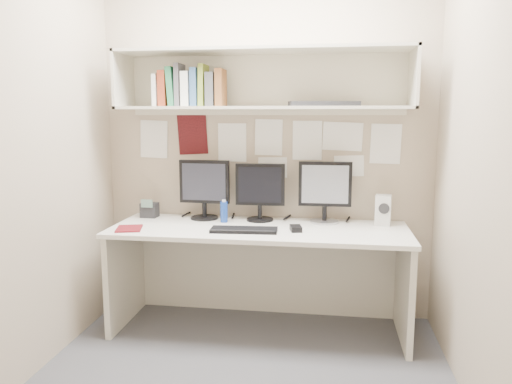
# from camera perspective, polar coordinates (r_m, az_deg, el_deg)

# --- Properties ---
(floor) EXTENTS (2.40, 2.00, 0.01)m
(floor) POSITION_cam_1_polar(r_m,az_deg,el_deg) (3.05, -1.48, -20.34)
(floor) COLOR #444449
(floor) RESTS_ON ground
(wall_back) EXTENTS (2.40, 0.02, 2.60)m
(wall_back) POSITION_cam_1_polar(r_m,az_deg,el_deg) (3.65, 1.15, 5.96)
(wall_back) COLOR tan
(wall_back) RESTS_ON ground
(wall_front) EXTENTS (2.40, 0.02, 2.60)m
(wall_front) POSITION_cam_1_polar(r_m,az_deg,el_deg) (1.69, -7.50, 2.36)
(wall_front) COLOR tan
(wall_front) RESTS_ON ground
(wall_left) EXTENTS (0.02, 2.00, 2.60)m
(wall_left) POSITION_cam_1_polar(r_m,az_deg,el_deg) (3.11, -24.03, 4.65)
(wall_left) COLOR tan
(wall_left) RESTS_ON ground
(wall_right) EXTENTS (0.02, 2.00, 2.60)m
(wall_right) POSITION_cam_1_polar(r_m,az_deg,el_deg) (2.73, 24.17, 4.14)
(wall_right) COLOR tan
(wall_right) RESTS_ON ground
(desk) EXTENTS (2.00, 0.70, 0.73)m
(desk) POSITION_cam_1_polar(r_m,az_deg,el_deg) (3.49, 0.36, -9.86)
(desk) COLOR silver
(desk) RESTS_ON floor
(overhead_hutch) EXTENTS (2.00, 0.38, 0.40)m
(overhead_hutch) POSITION_cam_1_polar(r_m,az_deg,el_deg) (3.51, 0.88, 12.69)
(overhead_hutch) COLOR beige
(overhead_hutch) RESTS_ON wall_back
(pinned_papers) EXTENTS (1.92, 0.01, 0.48)m
(pinned_papers) POSITION_cam_1_polar(r_m,az_deg,el_deg) (3.65, 1.14, 5.17)
(pinned_papers) COLOR white
(pinned_papers) RESTS_ON wall_back
(monitor_left) EXTENTS (0.37, 0.20, 0.43)m
(monitor_left) POSITION_cam_1_polar(r_m,az_deg,el_deg) (3.64, -5.92, 0.62)
(monitor_left) COLOR black
(monitor_left) RESTS_ON desk
(monitor_center) EXTENTS (0.35, 0.19, 0.41)m
(monitor_center) POSITION_cam_1_polar(r_m,az_deg,el_deg) (3.56, 0.47, 0.33)
(monitor_center) COLOR black
(monitor_center) RESTS_ON desk
(monitor_right) EXTENTS (0.37, 0.20, 0.43)m
(monitor_right) POSITION_cam_1_polar(r_m,az_deg,el_deg) (3.53, 7.89, 0.32)
(monitor_right) COLOR #A5A5AA
(monitor_right) RESTS_ON desk
(keyboard) EXTENTS (0.44, 0.18, 0.02)m
(keyboard) POSITION_cam_1_polar(r_m,az_deg,el_deg) (3.26, -1.38, -4.36)
(keyboard) COLOR black
(keyboard) RESTS_ON desk
(mouse) EXTENTS (0.09, 0.12, 0.03)m
(mouse) POSITION_cam_1_polar(r_m,az_deg,el_deg) (3.28, 4.57, -4.17)
(mouse) COLOR black
(mouse) RESTS_ON desk
(speaker) EXTENTS (0.12, 0.12, 0.21)m
(speaker) POSITION_cam_1_polar(r_m,az_deg,el_deg) (3.54, 14.32, -2.01)
(speaker) COLOR beige
(speaker) RESTS_ON desk
(blue_bottle) EXTENTS (0.05, 0.05, 0.16)m
(blue_bottle) POSITION_cam_1_polar(r_m,az_deg,el_deg) (3.53, -3.68, -2.25)
(blue_bottle) COLOR navy
(blue_bottle) RESTS_ON desk
(maroon_notebook) EXTENTS (0.21, 0.23, 0.01)m
(maroon_notebook) POSITION_cam_1_polar(r_m,az_deg,el_deg) (3.43, -14.30, -4.07)
(maroon_notebook) COLOR maroon
(maroon_notebook) RESTS_ON desk
(desk_phone) EXTENTS (0.12, 0.11, 0.14)m
(desk_phone) POSITION_cam_1_polar(r_m,az_deg,el_deg) (3.78, -12.07, -1.99)
(desk_phone) COLOR black
(desk_phone) RESTS_ON desk
(book_stack) EXTENTS (0.49, 0.18, 0.29)m
(book_stack) POSITION_cam_1_polar(r_m,az_deg,el_deg) (3.55, -7.54, 11.71)
(book_stack) COLOR silver
(book_stack) RESTS_ON overhead_hutch
(hutch_tray) EXTENTS (0.49, 0.27, 0.03)m
(hutch_tray) POSITION_cam_1_polar(r_m,az_deg,el_deg) (3.46, 7.75, 9.97)
(hutch_tray) COLOR black
(hutch_tray) RESTS_ON overhead_hutch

